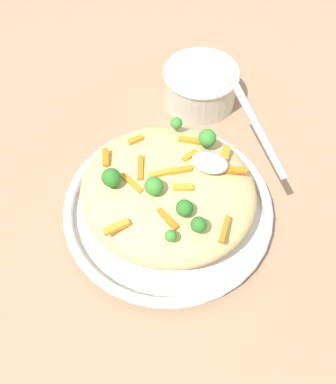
{
  "coord_description": "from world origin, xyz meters",
  "views": [
    {
      "loc": [
        -0.11,
        0.32,
        0.57
      ],
      "look_at": [
        0.0,
        0.0,
        0.07
      ],
      "focal_mm": 36.61,
      "sensor_mm": 36.0,
      "label": 1
    }
  ],
  "objects": [
    {
      "name": "ground_plane",
      "position": [
        0.0,
        0.0,
        0.0
      ],
      "size": [
        2.4,
        2.4,
        0.0
      ],
      "primitive_type": "plane",
      "color": "#9E7F60"
    },
    {
      "name": "serving_bowl",
      "position": [
        0.0,
        0.0,
        0.02
      ],
      "size": [
        0.34,
        0.34,
        0.04
      ],
      "color": "silver",
      "rests_on": "ground_plane"
    },
    {
      "name": "pasta_mound",
      "position": [
        0.0,
        0.0,
        0.07
      ],
      "size": [
        0.27,
        0.26,
        0.08
      ],
      "primitive_type": "ellipsoid",
      "color": "#D1BA7A",
      "rests_on": "serving_bowl"
    },
    {
      "name": "carrot_piece_0",
      "position": [
        0.04,
        -0.0,
        0.11
      ],
      "size": [
        0.02,
        0.04,
        0.01
      ],
      "primitive_type": "cube",
      "rotation": [
        0.0,
        0.0,
        5.06
      ],
      "color": "orange",
      "rests_on": "pasta_mound"
    },
    {
      "name": "carrot_piece_1",
      "position": [
        -0.01,
        -0.01,
        0.11
      ],
      "size": [
        0.03,
        0.02,
        0.01
      ],
      "primitive_type": "cube",
      "rotation": [
        0.0,
        0.0,
        3.7
      ],
      "color": "orange",
      "rests_on": "pasta_mound"
    },
    {
      "name": "carrot_piece_2",
      "position": [
        0.04,
        0.1,
        0.11
      ],
      "size": [
        0.03,
        0.03,
        0.01
      ],
      "primitive_type": "cube",
      "rotation": [
        0.0,
        0.0,
        3.96
      ],
      "color": "orange",
      "rests_on": "pasta_mound"
    },
    {
      "name": "carrot_piece_3",
      "position": [
        -0.02,
        -0.05,
        0.11
      ],
      "size": [
        0.02,
        0.03,
        0.01
      ],
      "primitive_type": "cube",
      "rotation": [
        0.0,
        0.0,
        4.17
      ],
      "color": "orange",
      "rests_on": "pasta_mound"
    },
    {
      "name": "carrot_piece_4",
      "position": [
        -0.07,
        -0.07,
        0.11
      ],
      "size": [
        0.01,
        0.03,
        0.01
      ],
      "primitive_type": "cube",
      "rotation": [
        0.0,
        0.0,
        4.81
      ],
      "color": "orange",
      "rests_on": "pasta_mound"
    },
    {
      "name": "carrot_piece_5",
      "position": [
        0.01,
        -0.0,
        0.11
      ],
      "size": [
        0.04,
        0.03,
        0.01
      ],
      "primitive_type": "cube",
      "rotation": [
        0.0,
        0.0,
        3.76
      ],
      "color": "orange",
      "rests_on": "pasta_mound"
    },
    {
      "name": "carrot_piece_6",
      "position": [
        0.05,
        0.03,
        0.11
      ],
      "size": [
        0.04,
        0.03,
        0.01
      ],
      "primitive_type": "cube",
      "rotation": [
        0.0,
        0.0,
        2.66
      ],
      "color": "orange",
      "rests_on": "pasta_mound"
    },
    {
      "name": "carrot_piece_7",
      "position": [
        0.07,
        -0.05,
        0.11
      ],
      "size": [
        0.02,
        0.02,
        0.01
      ],
      "primitive_type": "cube",
      "rotation": [
        0.0,
        0.0,
        0.83
      ],
      "color": "orange",
      "rests_on": "pasta_mound"
    },
    {
      "name": "carrot_piece_8",
      "position": [
        -0.1,
        0.06,
        0.11
      ],
      "size": [
        0.01,
        0.04,
        0.01
      ],
      "primitive_type": "cube",
      "rotation": [
        0.0,
        0.0,
        4.72
      ],
      "color": "orange",
      "rests_on": "pasta_mound"
    },
    {
      "name": "carrot_piece_9",
      "position": [
        -0.02,
        0.07,
        0.11
      ],
      "size": [
        0.04,
        0.03,
        0.01
      ],
      "primitive_type": "cube",
      "rotation": [
        0.0,
        0.0,
        2.58
      ],
      "color": "orange",
      "rests_on": "pasta_mound"
    },
    {
      "name": "carrot_piece_10",
      "position": [
        -0.09,
        -0.04,
        0.11
      ],
      "size": [
        0.04,
        0.02,
        0.01
      ],
      "primitive_type": "cube",
      "rotation": [
        0.0,
        0.0,
        0.28
      ],
      "color": "orange",
      "rests_on": "pasta_mound"
    },
    {
      "name": "carrot_piece_11",
      "position": [
        -0.01,
        -0.08,
        0.11
      ],
      "size": [
        0.04,
        0.02,
        0.01
      ],
      "primitive_type": "cube",
      "rotation": [
        0.0,
        0.0,
        3.32
      ],
      "color": "orange",
      "rests_on": "pasta_mound"
    },
    {
      "name": "carrot_piece_12",
      "position": [
        -0.03,
        0.01,
        0.11
      ],
      "size": [
        0.03,
        0.02,
        0.01
      ],
      "primitive_type": "cube",
      "rotation": [
        0.0,
        0.0,
        3.5
      ],
      "color": "orange",
      "rests_on": "pasta_mound"
    },
    {
      "name": "carrot_piece_13",
      "position": [
        0.1,
        -0.01,
        0.11
      ],
      "size": [
        0.02,
        0.03,
        0.01
      ],
      "primitive_type": "cube",
      "rotation": [
        0.0,
        0.0,
        2.0
      ],
      "color": "orange",
      "rests_on": "pasta_mound"
    },
    {
      "name": "broccoli_floret_0",
      "position": [
        -0.07,
        0.07,
        0.12
      ],
      "size": [
        0.02,
        0.02,
        0.03
      ],
      "color": "#296820",
      "rests_on": "pasta_mound"
    },
    {
      "name": "broccoli_floret_1",
      "position": [
        -0.04,
        0.05,
        0.12
      ],
      "size": [
        0.02,
        0.02,
        0.03
      ],
      "color": "#296820",
      "rests_on": "pasta_mound"
    },
    {
      "name": "broccoli_floret_2",
      "position": [
        -0.04,
        0.09,
        0.11
      ],
      "size": [
        0.02,
        0.02,
        0.02
      ],
      "color": "#377928",
      "rests_on": "pasta_mound"
    },
    {
      "name": "broccoli_floret_3",
      "position": [
        -0.04,
        -0.08,
        0.12
      ],
      "size": [
        0.03,
        0.03,
        0.03
      ],
      "color": "#377928",
      "rests_on": "pasta_mound"
    },
    {
      "name": "broccoli_floret_4",
      "position": [
        0.02,
        -0.1,
        0.12
      ],
      "size": [
        0.02,
        0.02,
        0.02
      ],
      "color": "#377928",
      "rests_on": "pasta_mound"
    },
    {
      "name": "broccoli_floret_5",
      "position": [
        0.07,
        0.04,
        0.12
      ],
      "size": [
        0.03,
        0.03,
        0.04
      ],
      "color": "#296820",
      "rests_on": "pasta_mound"
    },
    {
      "name": "broccoli_floret_6",
      "position": [
        0.01,
        0.03,
        0.12
      ],
      "size": [
        0.03,
        0.03,
        0.03
      ],
      "color": "#377928",
      "rests_on": "pasta_mound"
    },
    {
      "name": "serving_spoon",
      "position": [
        -0.07,
        -0.06,
        0.13
      ],
      "size": [
        0.14,
        0.14,
        0.09
      ],
      "color": "#B7B7BC",
      "rests_on": "pasta_mound"
    },
    {
      "name": "companion_bowl",
      "position": [
        0.03,
        -0.28,
        0.04
      ],
      "size": [
        0.15,
        0.15,
        0.08
      ],
      "color": "beige",
      "rests_on": "ground_plane"
    }
  ]
}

